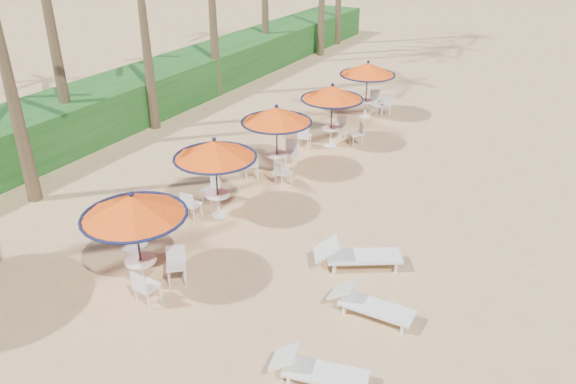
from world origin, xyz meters
name	(u,v)px	position (x,y,z in m)	size (l,w,h in m)	color
ground	(315,353)	(0.00, 0.00, 0.00)	(160.00, 160.00, 0.00)	tan
scrub_hedge	(159,87)	(-13.50, 11.00, 0.90)	(3.00, 40.00, 1.80)	#194716
station_0	(137,218)	(-4.66, 0.09, 1.86)	(2.45, 2.45, 2.55)	black
station_1	(213,156)	(-5.17, 3.77, 1.90)	(2.39, 2.39, 2.50)	black
station_2	(276,124)	(-5.07, 7.17, 1.81)	(2.38, 2.38, 2.48)	black
station_3	(332,100)	(-4.56, 10.43, 1.80)	(2.36, 2.37, 2.46)	black
station_4	(370,76)	(-4.61, 14.28, 1.81)	(2.38, 2.52, 2.48)	black
lounger_near	(316,369)	(0.35, -0.71, 0.32)	(1.97, 0.99, 0.68)	silver
lounger_mid	(368,303)	(0.48, 1.65, 0.32)	(1.93, 0.61, 0.69)	silver
lounger_far	(355,255)	(-0.53, 3.26, 0.37)	(2.24, 1.73, 0.79)	silver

